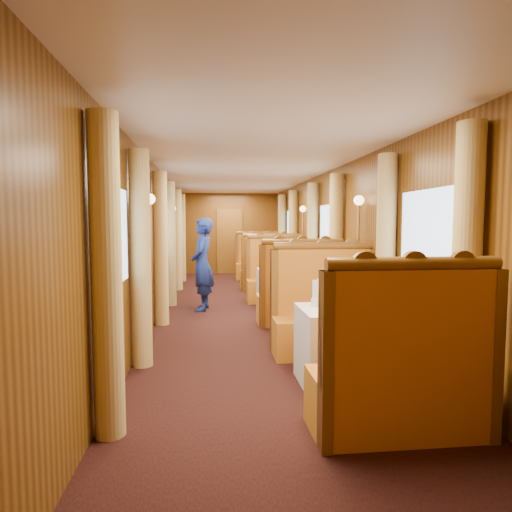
{
  "coord_description": "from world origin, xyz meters",
  "views": [
    {
      "loc": [
        -0.64,
        -7.44,
        1.57
      ],
      "look_at": [
        0.1,
        -0.73,
        1.05
      ],
      "focal_mm": 30.0,
      "sensor_mm": 36.0,
      "label": 1
    }
  ],
  "objects": [
    {
      "name": "teapot_left",
      "position": [
        0.56,
        -3.57,
        0.81
      ],
      "size": [
        0.19,
        0.16,
        0.13
      ],
      "primitive_type": null,
      "rotation": [
        0.0,
        0.0,
        0.37
      ],
      "color": "silver",
      "rests_on": "tea_tray"
    },
    {
      "name": "banquette_far_aft",
      "position": [
        0.75,
        4.51,
        0.42
      ],
      "size": [
        1.3,
        0.55,
        1.34
      ],
      "color": "#AC4713",
      "rests_on": "floor"
    },
    {
      "name": "rose_vase_far",
      "position": [
        0.73,
        3.54,
        0.93
      ],
      "size": [
        0.06,
        0.06,
        0.36
      ],
      "rotation": [
        0.0,
        0.0,
        -0.2
      ],
      "color": "silver",
      "rests_on": "table_far"
    },
    {
      "name": "banquette_far_fwd",
      "position": [
        0.75,
        2.49,
        0.42
      ],
      "size": [
        1.3,
        0.55,
        1.34
      ],
      "color": "#AC4713",
      "rests_on": "floor"
    },
    {
      "name": "floor",
      "position": [
        0.0,
        0.0,
        0.0
      ],
      "size": [
        3.0,
        12.0,
        0.01
      ],
      "primitive_type": null,
      "color": "black",
      "rests_on": "ground"
    },
    {
      "name": "cup_inboard",
      "position": [
        0.38,
        -3.4,
        0.86
      ],
      "size": [
        0.08,
        0.08,
        0.26
      ],
      "rotation": [
        0.0,
        0.0,
        0.01
      ],
      "color": "white",
      "rests_on": "table_near"
    },
    {
      "name": "curtain_right_near_a",
      "position": [
        1.38,
        -4.28,
        1.18
      ],
      "size": [
        0.22,
        0.22,
        2.35
      ],
      "primitive_type": "cylinder",
      "color": "tan",
      "rests_on": "floor"
    },
    {
      "name": "banquette_near_fwd",
      "position": [
        0.75,
        -4.51,
        0.42
      ],
      "size": [
        1.3,
        0.55,
        1.34
      ],
      "color": "#AC4713",
      "rests_on": "floor"
    },
    {
      "name": "curtain_right_far_a",
      "position": [
        1.38,
        2.72,
        1.18
      ],
      "size": [
        0.22,
        0.22,
        2.35
      ],
      "primitive_type": "cylinder",
      "color": "tan",
      "rests_on": "floor"
    },
    {
      "name": "window_right_near",
      "position": [
        1.49,
        -3.5,
        1.45
      ],
      "size": [
        0.01,
        1.2,
        0.9
      ],
      "primitive_type": null,
      "rotation": [
        1.57,
        0.0,
        -1.57
      ],
      "color": "#8DADD7",
      "rests_on": "wall_right"
    },
    {
      "name": "curtain_right_mid_a",
      "position": [
        1.38,
        -0.78,
        1.18
      ],
      "size": [
        0.22,
        0.22,
        2.35
      ],
      "primitive_type": "cylinder",
      "color": "tan",
      "rests_on": "floor"
    },
    {
      "name": "ceiling",
      "position": [
        0.0,
        0.0,
        2.5
      ],
      "size": [
        3.0,
        12.0,
        0.01
      ],
      "primitive_type": null,
      "rotation": [
        3.14,
        0.0,
        0.0
      ],
      "color": "silver",
      "rests_on": "wall_left"
    },
    {
      "name": "doorway_far",
      "position": [
        0.0,
        5.97,
        1.0
      ],
      "size": [
        0.8,
        0.04,
        2.0
      ],
      "primitive_type": "cube",
      "color": "brown",
      "rests_on": "floor"
    },
    {
      "name": "rose_vase_mid",
      "position": [
        0.77,
        -0.03,
        0.93
      ],
      "size": [
        0.06,
        0.06,
        0.36
      ],
      "rotation": [
        0.0,
        0.0,
        -0.06
      ],
      "color": "silver",
      "rests_on": "table_mid"
    },
    {
      "name": "tea_tray",
      "position": [
        0.63,
        -3.52,
        0.76
      ],
      "size": [
        0.42,
        0.38,
        0.01
      ],
      "primitive_type": "cube",
      "rotation": [
        0.0,
        0.0,
        -0.43
      ],
      "color": "silver",
      "rests_on": "table_near"
    },
    {
      "name": "curtain_left_mid_a",
      "position": [
        -1.38,
        -0.78,
        1.18
      ],
      "size": [
        0.22,
        0.22,
        2.35
      ],
      "primitive_type": "cylinder",
      "color": "tan",
      "rests_on": "floor"
    },
    {
      "name": "window_left_near",
      "position": [
        -1.49,
        -3.5,
        1.45
      ],
      "size": [
        0.01,
        1.2,
        0.9
      ],
      "primitive_type": null,
      "rotation": [
        1.57,
        0.0,
        1.57
      ],
      "color": "#8DADD7",
      "rests_on": "wall_left"
    },
    {
      "name": "curtain_right_far_b",
      "position": [
        1.38,
        4.28,
        1.18
      ],
      "size": [
        0.22,
        0.22,
        2.35
      ],
      "primitive_type": "cylinder",
      "color": "tan",
      "rests_on": "floor"
    },
    {
      "name": "banquette_mid_aft",
      "position": [
        0.75,
        1.01,
        0.42
      ],
      "size": [
        1.3,
        0.55,
        1.34
      ],
      "color": "#AC4713",
      "rests_on": "floor"
    },
    {
      "name": "curtain_right_mid_b",
      "position": [
        1.38,
        0.78,
        1.18
      ],
      "size": [
        0.22,
        0.22,
        2.35
      ],
      "primitive_type": "cylinder",
      "color": "tan",
      "rests_on": "floor"
    },
    {
      "name": "fruit_plate",
      "position": [
        1.02,
        -3.61,
        0.77
      ],
      "size": [
        0.21,
        0.21,
        0.05
      ],
      "rotation": [
        0.0,
        0.0,
        0.26
      ],
      "color": "white",
      "rests_on": "table_near"
    },
    {
      "name": "window_left_mid",
      "position": [
        -1.49,
        0.0,
        1.45
      ],
      "size": [
        0.01,
        1.2,
        0.9
      ],
      "primitive_type": null,
      "rotation": [
        1.57,
        0.0,
        1.57
      ],
      "color": "#8DADD7",
      "rests_on": "wall_left"
    },
    {
      "name": "sconce_right_aft",
      "position": [
        1.4,
        1.75,
        1.38
      ],
      "size": [
        0.14,
        0.14,
        1.95
      ],
      "color": "#BF8C3F",
      "rests_on": "floor"
    },
    {
      "name": "wall_right",
      "position": [
        1.5,
        0.0,
        1.25
      ],
      "size": [
        0.01,
        12.0,
        2.5
      ],
      "primitive_type": null,
      "rotation": [
        1.57,
        0.0,
        -1.57
      ],
      "color": "brown",
      "rests_on": "floor"
    },
    {
      "name": "sconce_left_aft",
      "position": [
        -1.4,
        1.75,
        1.38
      ],
      "size": [
        0.14,
        0.14,
        1.95
      ],
      "color": "#BF8C3F",
      "rests_on": "floor"
    },
    {
      "name": "table_mid",
      "position": [
        0.75,
        0.0,
        0.38
      ],
      "size": [
        1.05,
        0.72,
        0.75
      ],
      "primitive_type": "cube",
      "color": "white",
      "rests_on": "floor"
    },
    {
      "name": "steward",
      "position": [
        -0.76,
        0.27,
        0.83
      ],
      "size": [
        0.46,
        0.64,
        1.66
      ],
      "primitive_type": "imported",
      "rotation": [
        0.0,
        0.0,
        -1.68
      ],
      "color": "navy",
      "rests_on": "floor"
    },
    {
      "name": "sconce_left_fore",
      "position": [
        -1.4,
        -1.75,
        1.38
      ],
      "size": [
        0.14,
        0.14,
        1.95
      ],
      "color": "#BF8C3F",
      "rests_on": "floor"
    },
    {
      "name": "curtain_left_near_b",
      "position": [
        -1.38,
        -2.72,
        1.18
      ],
      "size": [
        0.22,
        0.22,
        2.35
      ],
      "primitive_type": "cylinder",
      "color": "tan",
      "rests_on": "floor"
    },
    {
      "name": "curtain_left_mid_b",
      "position": [
        -1.38,
        0.78,
        1.18
      ],
      "size": [
        0.22,
        0.22,
        2.35
      ],
      "primitive_type": "cylinder",
      "color": "tan",
      "rests_on": "floor"
    },
    {
      "name": "passenger",
      "position": [
        0.75,
        0.78,
        0.74
      ],
      "size": [
        0.4,
        0.44,
        0.76
      ],
      "color": "beige",
      "rests_on": "banquette_mid_aft"
    },
    {
      "name": "wall_left",
      "position": [
        -1.5,
        0.0,
        1.25
      ],
      "size": [
        0.01,
        12.0,
        2.5
      ],
      "primitive_type": null,
      "rotation": [
        1.57,
        0.0,
        1.57
      ],
      "color": "brown",
      "rests_on": "floor"
    },
    {
      "name": "window_left_far",
      "position": [
        -1.49,
        3.5,
        1.45
      ],
      "size": [
        0.01,
        1.2,
        0.9
      ],
      "primitive_type": null,
      "rotation": [
        1.57,
        0.0,
        1.57
      ],
      "color": "#8DADD7",
      "rests_on": "wall_left"
    },
    {
      "name": "window_right_far",
      "position": [
        1.49,
        3.5,
        1.45
      ],
      "size": [
        0.01,
        1.2,
        0.9
      ],
      "primitive_type": null,
      "rotation": [
        1.57,
        0.0,
        -1.57
      ],
      "color": "#8DADD7",
      "rests_on": "wall_right"
    },
    {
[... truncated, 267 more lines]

